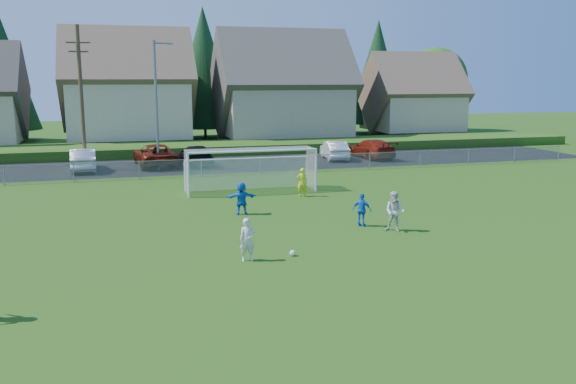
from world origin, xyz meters
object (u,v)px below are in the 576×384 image
object	(u,v)px
goalkeeper	(302,182)
car_b	(83,160)
car_f	(334,150)
soccer_goal	(250,163)
player_blue_a	(362,210)
soccer_ball	(293,253)
player_blue_b	(242,198)
car_d	(196,155)
player_white_a	(247,240)
car_g	(371,149)
player_white_b	(395,212)
car_c	(156,155)

from	to	relation	value
goalkeeper	car_b	world-z (taller)	goalkeeper
goalkeeper	car_f	distance (m)	15.68
soccer_goal	player_blue_a	bearing A→B (deg)	-73.02
soccer_ball	soccer_goal	distance (m)	13.33
player_blue_b	car_b	distance (m)	18.41
goalkeeper	car_d	bearing A→B (deg)	-63.11
player_white_a	car_g	xyz separation A→B (m)	(15.56, 24.89, -0.01)
goalkeeper	player_blue_b	bearing A→B (deg)	50.88
goalkeeper	car_b	bearing A→B (deg)	-37.06
player_white_b	player_blue_b	size ratio (longest dim) A/B	1.10
soccer_ball	car_c	bearing A→B (deg)	97.54
soccer_ball	car_f	distance (m)	27.07
car_b	car_f	distance (m)	19.07
soccer_ball	player_blue_a	xyz separation A→B (m)	(4.22, 3.55, 0.62)
player_blue_a	car_c	distance (m)	22.65
player_white_b	car_f	distance (m)	23.20
car_d	soccer_goal	distance (m)	11.52
car_c	soccer_ball	bearing A→B (deg)	92.18
soccer_ball	player_white_a	distance (m)	1.85
goalkeeper	car_f	bearing A→B (deg)	-106.18
player_white_a	player_white_b	distance (m)	7.33
player_white_b	soccer_ball	bearing A→B (deg)	-117.29
goalkeeper	car_g	xyz separation A→B (m)	(10.16, 13.93, -0.02)
player_blue_a	player_blue_b	bearing A→B (deg)	4.09
car_c	car_g	size ratio (longest dim) A/B	1.11
player_blue_b	car_g	distance (m)	22.52
player_white_b	player_blue_a	world-z (taller)	player_white_b
soccer_ball	player_white_b	xyz separation A→B (m)	(5.19, 2.32, 0.75)
player_blue_b	car_f	size ratio (longest dim) A/B	0.35
car_f	car_b	bearing A→B (deg)	10.51
player_blue_a	soccer_goal	size ratio (longest dim) A/B	0.20
car_b	soccer_goal	xyz separation A→B (m)	(9.62, -10.76, 0.84)
player_white_a	player_white_b	world-z (taller)	player_white_b
car_g	car_f	bearing A→B (deg)	-6.56
player_blue_a	player_blue_b	xyz separation A→B (m)	(-4.63, 3.77, 0.06)
player_white_a	soccer_goal	size ratio (longest dim) A/B	0.21
player_white_b	car_b	size ratio (longest dim) A/B	0.36
goalkeeper	car_g	distance (m)	17.24
player_white_b	goalkeeper	size ratio (longest dim) A/B	1.09
car_g	soccer_ball	bearing A→B (deg)	55.90
car_g	soccer_goal	world-z (taller)	soccer_goal
car_d	car_g	size ratio (longest dim) A/B	0.96
player_blue_b	car_c	size ratio (longest dim) A/B	0.27
player_blue_b	car_b	bearing A→B (deg)	-57.69
soccer_ball	car_c	xyz separation A→B (m)	(-3.30, 24.92, 0.71)
player_blue_a	soccer_goal	bearing A→B (deg)	-29.76
player_white_a	car_f	world-z (taller)	player_white_a
goalkeeper	soccer_goal	bearing A→B (deg)	-33.85
car_b	soccer_goal	bearing A→B (deg)	129.54
player_white_a	car_f	bearing A→B (deg)	63.04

